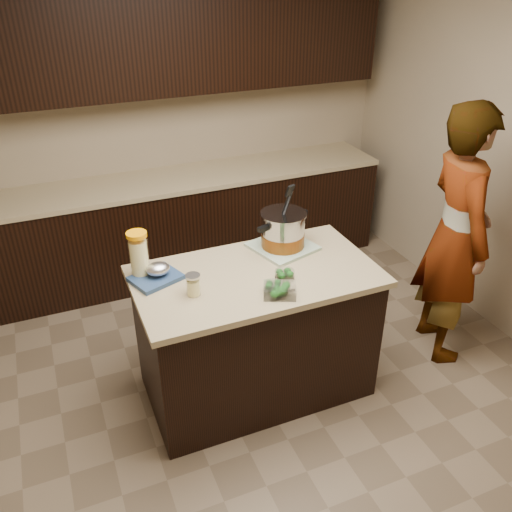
{
  "coord_description": "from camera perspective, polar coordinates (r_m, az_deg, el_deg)",
  "views": [
    {
      "loc": [
        -1.06,
        -2.55,
        2.6
      ],
      "look_at": [
        0.0,
        0.0,
        1.02
      ],
      "focal_mm": 38.0,
      "sensor_mm": 36.0,
      "label": 1
    }
  ],
  "objects": [
    {
      "name": "lemonade_pitcher",
      "position": [
        3.21,
        -12.2,
        -0.09
      ],
      "size": [
        0.14,
        0.14,
        0.29
      ],
      "rotation": [
        0.0,
        0.0,
        0.2
      ],
      "color": "#FBEE99",
      "rests_on": "island"
    },
    {
      "name": "blue_tray",
      "position": [
        3.21,
        -10.41,
        -1.93
      ],
      "size": [
        0.33,
        0.3,
        0.1
      ],
      "rotation": [
        0.0,
        0.0,
        0.36
      ],
      "color": "navy",
      "rests_on": "island"
    },
    {
      "name": "back_cabinets",
      "position": [
        4.71,
        -8.28,
        8.87
      ],
      "size": [
        3.6,
        0.63,
        2.33
      ],
      "color": "black",
      "rests_on": "ground"
    },
    {
      "name": "room_shell",
      "position": [
        2.9,
        -0.0,
        12.03
      ],
      "size": [
        4.04,
        4.04,
        2.72
      ],
      "color": "tan",
      "rests_on": "ground"
    },
    {
      "name": "dish_towel",
      "position": [
        3.51,
        2.82,
        1.0
      ],
      "size": [
        0.45,
        0.45,
        0.02
      ],
      "primitive_type": "cube",
      "rotation": [
        0.0,
        0.0,
        0.28
      ],
      "color": "#5D8A61",
      "rests_on": "island"
    },
    {
      "name": "person",
      "position": [
        3.87,
        20.26,
        1.97
      ],
      "size": [
        0.6,
        0.76,
        1.82
      ],
      "primitive_type": "imported",
      "rotation": [
        0.0,
        0.0,
        1.3
      ],
      "color": "gray",
      "rests_on": "ground"
    },
    {
      "name": "broccoli_tub_right",
      "position": [
        3.07,
        1.82,
        -3.29
      ],
      "size": [
        0.11,
        0.11,
        0.05
      ],
      "rotation": [
        0.0,
        0.0,
        -0.08
      ],
      "color": "silver",
      "rests_on": "island"
    },
    {
      "name": "ground_plane",
      "position": [
        3.79,
        -0.0,
        -13.52
      ],
      "size": [
        4.0,
        4.0,
        0.0
      ],
      "primitive_type": "plane",
      "color": "brown",
      "rests_on": "ground"
    },
    {
      "name": "island",
      "position": [
        3.49,
        -0.0,
        -8.11
      ],
      "size": [
        1.46,
        0.81,
        0.9
      ],
      "color": "black",
      "rests_on": "ground"
    },
    {
      "name": "mason_jar",
      "position": [
        3.04,
        -6.62,
        -3.08
      ],
      "size": [
        0.09,
        0.09,
        0.14
      ],
      "rotation": [
        0.0,
        0.0,
        0.14
      ],
      "color": "#FBEE99",
      "rests_on": "island"
    },
    {
      "name": "broccoli_tub_rect",
      "position": [
        3.03,
        2.51,
        -3.7
      ],
      "size": [
        0.22,
        0.19,
        0.07
      ],
      "rotation": [
        0.0,
        0.0,
        -0.41
      ],
      "color": "silver",
      "rests_on": "island"
    },
    {
      "name": "stock_pot",
      "position": [
        3.46,
        2.86,
        2.56
      ],
      "size": [
        0.4,
        0.37,
        0.42
      ],
      "rotation": [
        0.0,
        0.0,
        0.32
      ],
      "color": "#B7B7BC",
      "rests_on": "dish_towel"
    },
    {
      "name": "broccoli_tub_left",
      "position": [
        3.18,
        3.03,
        -2.01
      ],
      "size": [
        0.15,
        0.15,
        0.05
      ],
      "rotation": [
        0.0,
        0.0,
        0.34
      ],
      "color": "silver",
      "rests_on": "island"
    }
  ]
}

